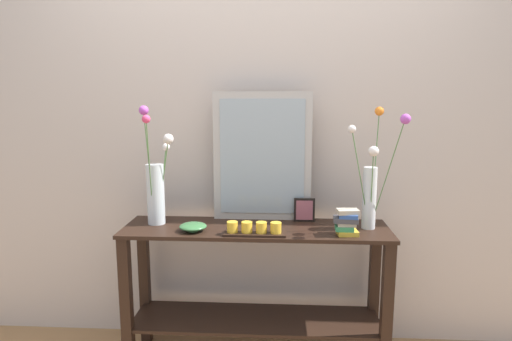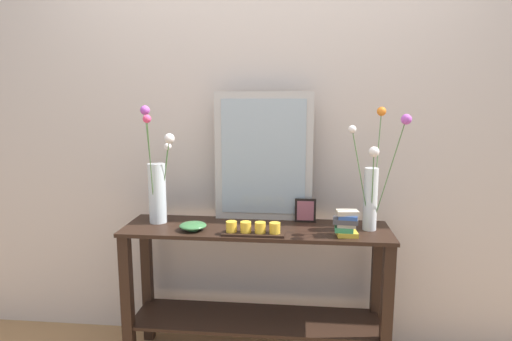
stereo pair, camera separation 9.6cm
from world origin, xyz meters
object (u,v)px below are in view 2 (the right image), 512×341
Objects in this scene: book_stack at (346,223)px; tall_vase_left at (157,185)px; mirror_leaning at (263,157)px; picture_frame_small at (305,211)px; decorative_bowl at (193,226)px; vase_right at (373,185)px; console_table at (256,278)px; candle_tray at (253,229)px.

tall_vase_left is at bearing 172.39° from book_stack.
picture_frame_small is at bearing -8.69° from mirror_leaning.
book_stack is (0.79, -0.02, 0.04)m from decorative_bowl.
book_stack is at bearing -141.08° from vase_right.
vase_right is at bearing 38.92° from book_stack.
tall_vase_left reaches higher than console_table.
vase_right is (0.58, -0.15, -0.12)m from mirror_leaning.
console_table is 10.66× the size of book_stack.
console_table is 1.98× the size of mirror_leaning.
vase_right is at bearing 5.90° from decorative_bowl.
console_table is 0.60m from book_stack.
picture_frame_small reaches higher than candle_tray.
vase_right is (1.16, -0.02, 0.03)m from tall_vase_left.
mirror_leaning is 0.61m from tall_vase_left.
mirror_leaning reaches higher than book_stack.
vase_right is at bearing 1.09° from console_table.
decorative_bowl is (-0.32, 0.04, -0.00)m from candle_tray.
mirror_leaning is 5.03× the size of decorative_bowl.
book_stack is (0.44, -0.26, -0.30)m from mirror_leaning.
mirror_leaning is 1.13× the size of vase_right.
decorative_bowl is at bearing 172.16° from candle_tray.
decorative_bowl is at bearing -174.10° from vase_right.
console_table is at bearing -3.46° from tall_vase_left.
candle_tray is at bearing -16.55° from tall_vase_left.
tall_vase_left reaches higher than book_stack.
book_stack is at bearing -30.83° from mirror_leaning.
book_stack is (0.47, 0.03, 0.04)m from candle_tray.
console_table is at bearing 89.01° from candle_tray.
mirror_leaning is 5.39× the size of book_stack.
console_table is 0.81m from vase_right.
book_stack is (1.02, -0.14, -0.15)m from tall_vase_left.
vase_right reaches higher than book_stack.
book_stack reaches higher than decorative_bowl.
book_stack is (0.20, -0.23, -0.00)m from picture_frame_small.
mirror_leaning is at bearing 12.43° from tall_vase_left.
console_table is at bearing -154.96° from picture_frame_small.
picture_frame_small reaches higher than console_table.
mirror_leaning is 2.27× the size of candle_tray.
picture_frame_small is (0.27, 0.25, 0.04)m from candle_tray.
vase_right is 4.79× the size of book_stack.
tall_vase_left is 1.01× the size of vase_right.
tall_vase_left reaches higher than decorative_bowl.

